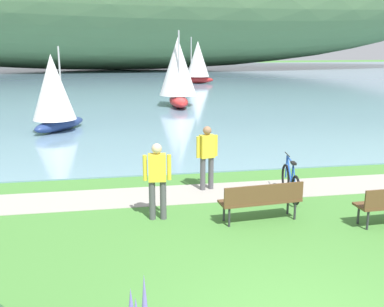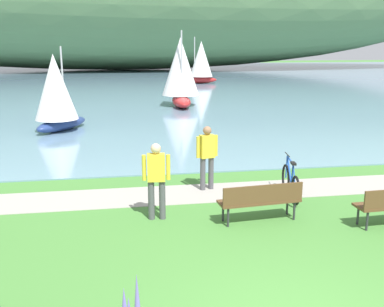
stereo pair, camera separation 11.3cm
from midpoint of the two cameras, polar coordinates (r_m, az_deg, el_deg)
name	(u,v)px [view 1 (the left image)]	position (r m, az deg, el deg)	size (l,w,h in m)	color
bay_water	(134,78)	(52.70, -7.57, 9.63)	(180.00, 80.00, 0.04)	#6B8EA8
shoreline_path	(208,193)	(11.58, 1.82, -5.06)	(60.00, 1.50, 0.01)	#A39E93
park_bench_near_camera	(262,199)	(9.71, 8.60, -5.77)	(1.84, 0.64, 0.88)	brown
bicycle_beside_path	(290,182)	(11.40, 12.26, -3.61)	(0.32, 1.76, 1.01)	black
person_at_shoreline	(207,154)	(11.58, 1.66, -0.04)	(0.59, 0.31, 1.71)	#4C4C51
person_on_the_grass	(157,177)	(9.62, -4.82, -2.97)	(0.61, 0.25, 1.71)	#4C4C51
sailboat_nearest_to_shore	(197,62)	(44.28, 0.61, 11.72)	(3.87, 2.44, 4.45)	#B22323
sailboat_mid_bay	(54,92)	(20.19, -17.50, 7.52)	(2.64, 3.09, 3.65)	navy
sailboat_toward_hillside	(178,71)	(27.58, -1.94, 10.53)	(2.38, 3.90, 4.54)	#B22323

